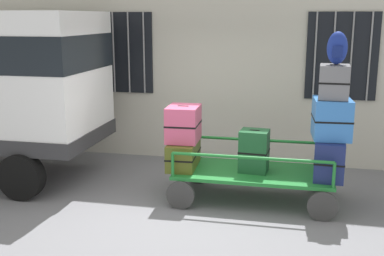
# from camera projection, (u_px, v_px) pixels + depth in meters

# --- Properties ---
(ground_plane) EXTENTS (40.00, 40.00, 0.00)m
(ground_plane) POSITION_uv_depth(u_px,v_px,m) (185.00, 209.00, 6.89)
(ground_plane) COLOR slate
(building_wall) EXTENTS (12.00, 0.38, 5.00)m
(building_wall) POSITION_uv_depth(u_px,v_px,m) (218.00, 26.00, 8.85)
(building_wall) COLOR beige
(building_wall) RESTS_ON ground
(luggage_cart) EXTENTS (2.35, 1.18, 0.46)m
(luggage_cart) POSITION_uv_depth(u_px,v_px,m) (253.00, 176.00, 7.14)
(luggage_cart) COLOR #1E722D
(luggage_cart) RESTS_ON ground
(cart_railing) EXTENTS (2.24, 1.04, 0.37)m
(cart_railing) POSITION_uv_depth(u_px,v_px,m) (254.00, 151.00, 7.06)
(cart_railing) COLOR #1E722D
(cart_railing) RESTS_ON luggage_cart
(suitcase_left_bottom) EXTENTS (0.45, 0.84, 0.40)m
(suitcase_left_bottom) POSITION_uv_depth(u_px,v_px,m) (183.00, 154.00, 7.30)
(suitcase_left_bottom) COLOR #4C5119
(suitcase_left_bottom) RESTS_ON luggage_cart
(suitcase_left_middle) EXTENTS (0.48, 0.59, 0.53)m
(suitcase_left_middle) POSITION_uv_depth(u_px,v_px,m) (183.00, 124.00, 7.19)
(suitcase_left_middle) COLOR #CC4C72
(suitcase_left_middle) RESTS_ON suitcase_left_bottom
(suitcase_midleft_bottom) EXTENTS (0.44, 0.40, 0.62)m
(suitcase_midleft_bottom) POSITION_uv_depth(u_px,v_px,m) (254.00, 151.00, 7.05)
(suitcase_midleft_bottom) COLOR #194C28
(suitcase_midleft_bottom) RESTS_ON luggage_cart
(suitcase_center_bottom) EXTENTS (0.45, 0.85, 0.55)m
(suitcase_center_bottom) POSITION_uv_depth(u_px,v_px,m) (329.00, 157.00, 6.85)
(suitcase_center_bottom) COLOR navy
(suitcase_center_bottom) RESTS_ON luggage_cart
(suitcase_center_middle) EXTENTS (0.55, 0.66, 0.56)m
(suitcase_center_middle) POSITION_uv_depth(u_px,v_px,m) (332.00, 118.00, 6.75)
(suitcase_center_middle) COLOR #3372C6
(suitcase_center_middle) RESTS_ON suitcase_center_bottom
(suitcase_center_top) EXTENTS (0.43, 0.49, 0.47)m
(suitcase_center_top) POSITION_uv_depth(u_px,v_px,m) (334.00, 82.00, 6.63)
(suitcase_center_top) COLOR slate
(suitcase_center_top) RESTS_ON suitcase_center_middle
(backpack) EXTENTS (0.27, 0.22, 0.44)m
(backpack) POSITION_uv_depth(u_px,v_px,m) (337.00, 48.00, 6.51)
(backpack) COLOR navy
(backpack) RESTS_ON suitcase_center_top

